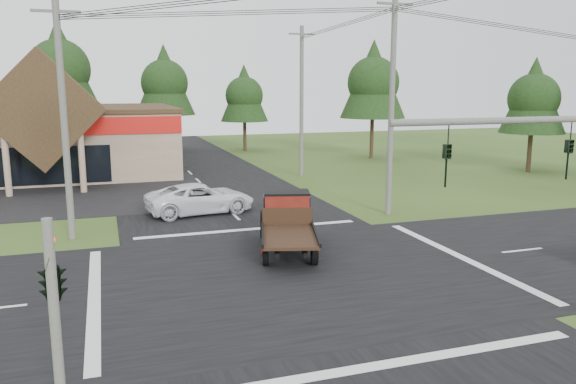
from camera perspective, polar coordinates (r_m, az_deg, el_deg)
name	(u,v)px	position (r m, az deg, el deg)	size (l,w,h in m)	color
ground	(297,276)	(20.65, 0.92, -8.50)	(120.00, 120.00, 0.00)	#2F4819
road_ns	(297,275)	(20.65, 0.92, -8.48)	(12.00, 120.00, 0.02)	black
road_ew	(297,275)	(20.65, 0.92, -8.47)	(120.00, 12.00, 0.02)	black
traffic_signal_corner	(51,261)	(11.61, -22.93, -6.50)	(0.53, 2.48, 4.40)	#595651
utility_pole_nw	(64,119)	(26.50, -21.81, 6.90)	(2.00, 0.30, 10.50)	#595651
utility_pole_ne	(392,104)	(30.11, 10.49, 8.80)	(2.00, 0.30, 11.50)	#595651
utility_pole_n	(302,101)	(42.93, 1.39, 9.28)	(2.00, 0.30, 11.20)	#595651
tree_row_c	(60,66)	(59.56, -22.20, 11.77)	(7.28, 7.28, 13.13)	#332316
tree_row_d	(165,81)	(60.76, -12.44, 10.99)	(6.16, 6.16, 11.11)	#332316
tree_row_e	(244,94)	(60.18, -4.47, 9.93)	(5.04, 5.04, 9.09)	#332316
tree_side_ne	(373,80)	(54.23, 8.66, 11.18)	(6.16, 6.16, 11.11)	#332316
tree_side_e_near	(534,96)	(48.77, 23.71, 8.91)	(5.04, 5.04, 9.09)	#332316
antique_flatbed_truck	(288,224)	(23.14, -0.01, -3.28)	(2.20, 5.76, 2.41)	#4F150B
white_pickup	(200,198)	(30.79, -8.88, -0.64)	(2.69, 5.84, 1.62)	white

